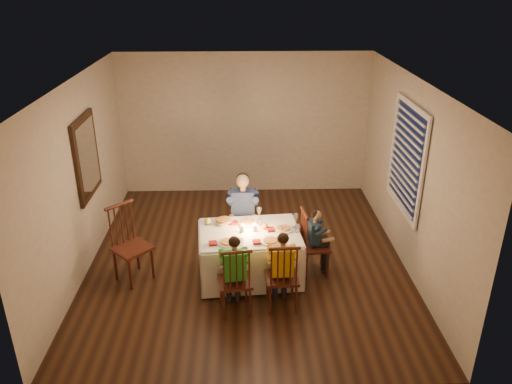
{
  "coord_description": "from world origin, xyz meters",
  "views": [
    {
      "loc": [
        -0.06,
        -6.3,
        3.87
      ],
      "look_at": [
        0.14,
        0.15,
        1.0
      ],
      "focal_mm": 35.0,
      "sensor_mm": 36.0,
      "label": 1
    }
  ],
  "objects_px": {
    "chair_adult": "(243,250)",
    "chair_near_left": "(236,310)",
    "chair_end": "(314,272)",
    "serving_bowl": "(223,222)",
    "chair_near_right": "(281,306)",
    "child_teal": "(314,272)",
    "dining_table": "(250,245)",
    "child_green": "(236,310)",
    "chair_extra": "(136,279)",
    "child_yellow": "(281,306)",
    "adult": "(243,250)"
  },
  "relations": [
    {
      "from": "chair_near_left",
      "to": "chair_near_right",
      "type": "xyz_separation_m",
      "value": [
        0.57,
        0.07,
        0.0
      ]
    },
    {
      "from": "child_teal",
      "to": "serving_bowl",
      "type": "distance_m",
      "value": 1.46
    },
    {
      "from": "serving_bowl",
      "to": "child_teal",
      "type": "bearing_deg",
      "value": -7.16
    },
    {
      "from": "child_yellow",
      "to": "child_teal",
      "type": "height_order",
      "value": "child_yellow"
    },
    {
      "from": "chair_adult",
      "to": "child_green",
      "type": "height_order",
      "value": "child_green"
    },
    {
      "from": "chair_adult",
      "to": "chair_near_left",
      "type": "xyz_separation_m",
      "value": [
        -0.11,
        -1.46,
        0.0
      ]
    },
    {
      "from": "dining_table",
      "to": "chair_near_right",
      "type": "relative_size",
      "value": 1.49
    },
    {
      "from": "chair_near_right",
      "to": "chair_end",
      "type": "distance_m",
      "value": 0.92
    },
    {
      "from": "child_yellow",
      "to": "child_teal",
      "type": "bearing_deg",
      "value": -126.95
    },
    {
      "from": "child_green",
      "to": "child_yellow",
      "type": "relative_size",
      "value": 1.0
    },
    {
      "from": "adult",
      "to": "chair_near_right",
      "type": "bearing_deg",
      "value": -69.93
    },
    {
      "from": "chair_near_left",
      "to": "adult",
      "type": "xyz_separation_m",
      "value": [
        0.11,
        1.46,
        0.0
      ]
    },
    {
      "from": "chair_near_right",
      "to": "chair_extra",
      "type": "xyz_separation_m",
      "value": [
        -1.95,
        0.67,
        0.0
      ]
    },
    {
      "from": "chair_near_left",
      "to": "chair_end",
      "type": "relative_size",
      "value": 1.0
    },
    {
      "from": "chair_near_left",
      "to": "serving_bowl",
      "type": "distance_m",
      "value": 1.24
    },
    {
      "from": "child_yellow",
      "to": "chair_extra",
      "type": "bearing_deg",
      "value": -21.73
    },
    {
      "from": "chair_adult",
      "to": "serving_bowl",
      "type": "height_order",
      "value": "serving_bowl"
    },
    {
      "from": "chair_end",
      "to": "child_green",
      "type": "relative_size",
      "value": 0.9
    },
    {
      "from": "chair_adult",
      "to": "child_teal",
      "type": "relative_size",
      "value": 0.99
    },
    {
      "from": "child_teal",
      "to": "child_yellow",
      "type": "bearing_deg",
      "value": 139.87
    },
    {
      "from": "child_green",
      "to": "chair_extra",
      "type": "bearing_deg",
      "value": -36.51
    },
    {
      "from": "chair_adult",
      "to": "chair_near_left",
      "type": "relative_size",
      "value": 1.0
    },
    {
      "from": "chair_end",
      "to": "child_teal",
      "type": "relative_size",
      "value": 0.99
    },
    {
      "from": "child_green",
      "to": "chair_near_right",
      "type": "bearing_deg",
      "value": 178.25
    },
    {
      "from": "dining_table",
      "to": "child_yellow",
      "type": "distance_m",
      "value": 0.93
    },
    {
      "from": "chair_near_left",
      "to": "child_teal",
      "type": "xyz_separation_m",
      "value": [
        1.09,
        0.83,
        0.0
      ]
    },
    {
      "from": "serving_bowl",
      "to": "adult",
      "type": "bearing_deg",
      "value": 60.12
    },
    {
      "from": "chair_adult",
      "to": "chair_end",
      "type": "relative_size",
      "value": 1.0
    },
    {
      "from": "serving_bowl",
      "to": "child_yellow",
      "type": "bearing_deg",
      "value": -51.2
    },
    {
      "from": "dining_table",
      "to": "adult",
      "type": "relative_size",
      "value": 1.15
    },
    {
      "from": "chair_end",
      "to": "child_green",
      "type": "height_order",
      "value": "child_green"
    },
    {
      "from": "child_yellow",
      "to": "serving_bowl",
      "type": "xyz_separation_m",
      "value": [
        -0.74,
        0.92,
        0.73
      ]
    },
    {
      "from": "dining_table",
      "to": "chair_extra",
      "type": "height_order",
      "value": "dining_table"
    },
    {
      "from": "chair_adult",
      "to": "child_teal",
      "type": "distance_m",
      "value": 1.17
    },
    {
      "from": "chair_adult",
      "to": "child_yellow",
      "type": "relative_size",
      "value": 0.9
    },
    {
      "from": "dining_table",
      "to": "child_green",
      "type": "height_order",
      "value": "dining_table"
    },
    {
      "from": "chair_end",
      "to": "serving_bowl",
      "type": "xyz_separation_m",
      "value": [
        -1.26,
        0.16,
        0.73
      ]
    },
    {
      "from": "chair_adult",
      "to": "chair_near_right",
      "type": "xyz_separation_m",
      "value": [
        0.46,
        -1.4,
        0.0
      ]
    },
    {
      "from": "chair_adult",
      "to": "chair_near_right",
      "type": "bearing_deg",
      "value": -69.93
    },
    {
      "from": "chair_adult",
      "to": "adult",
      "type": "xyz_separation_m",
      "value": [
        0.0,
        0.0,
        0.0
      ]
    },
    {
      "from": "child_yellow",
      "to": "chair_near_left",
      "type": "bearing_deg",
      "value": 3.85
    },
    {
      "from": "chair_end",
      "to": "dining_table",
      "type": "bearing_deg",
      "value": 88.96
    },
    {
      "from": "serving_bowl",
      "to": "chair_adult",
      "type": "bearing_deg",
      "value": 60.12
    },
    {
      "from": "chair_near_left",
      "to": "serving_bowl",
      "type": "height_order",
      "value": "serving_bowl"
    },
    {
      "from": "chair_near_left",
      "to": "chair_extra",
      "type": "xyz_separation_m",
      "value": [
        -1.38,
        0.74,
        0.0
      ]
    },
    {
      "from": "chair_adult",
      "to": "chair_extra",
      "type": "relative_size",
      "value": 0.88
    },
    {
      "from": "chair_near_right",
      "to": "child_green",
      "type": "distance_m",
      "value": 0.58
    },
    {
      "from": "chair_extra",
      "to": "child_teal",
      "type": "relative_size",
      "value": 1.13
    },
    {
      "from": "chair_near_left",
      "to": "child_green",
      "type": "bearing_deg",
      "value": 180.0
    },
    {
      "from": "chair_extra",
      "to": "serving_bowl",
      "type": "xyz_separation_m",
      "value": [
        1.21,
        0.25,
        0.73
      ]
    }
  ]
}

